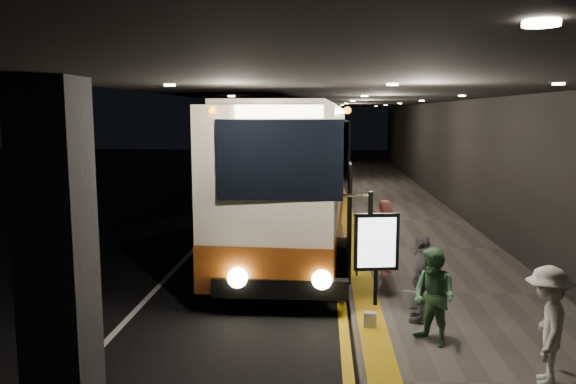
{
  "coord_description": "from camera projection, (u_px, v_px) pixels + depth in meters",
  "views": [
    {
      "loc": [
        1.94,
        -14.9,
        3.95
      ],
      "look_at": [
        0.94,
        0.94,
        1.7
      ],
      "focal_mm": 35.0,
      "sensor_mm": 36.0,
      "label": 1
    }
  ],
  "objects": [
    {
      "name": "coach_third",
      "position": [
        313.0,
        138.0,
        46.8
      ],
      "size": [
        2.57,
        12.02,
        3.78
      ],
      "rotation": [
        0.0,
        0.0,
        -0.01
      ],
      "color": "#EDE1C6",
      "rests_on": "ground"
    },
    {
      "name": "ground",
      "position": [
        252.0,
        258.0,
        15.39
      ],
      "size": [
        90.0,
        90.0,
        0.0
      ],
      "primitive_type": "plane",
      "color": "black"
    },
    {
      "name": "sidewalk",
      "position": [
        401.0,
        222.0,
        20.03
      ],
      "size": [
        4.5,
        50.0,
        0.15
      ],
      "primitive_type": "cube",
      "color": "#514C44",
      "rests_on": "ground"
    },
    {
      "name": "tactile_strip",
      "position": [
        348.0,
        219.0,
        20.13
      ],
      "size": [
        0.5,
        50.0,
        0.01
      ],
      "primitive_type": "cube",
      "color": "gold",
      "rests_on": "sidewalk"
    },
    {
      "name": "lane_line_white",
      "position": [
        220.0,
        222.0,
        20.45
      ],
      "size": [
        0.12,
        50.0,
        0.01
      ],
      "primitive_type": "cube",
      "color": "silver",
      "rests_on": "ground"
    },
    {
      "name": "stanchion_post",
      "position": [
        357.0,
        251.0,
        13.07
      ],
      "size": [
        0.05,
        0.05,
        1.2
      ],
      "primitive_type": "cylinder",
      "color": "black",
      "rests_on": "sidewalk"
    },
    {
      "name": "support_columns",
      "position": [
        222.0,
        164.0,
        19.13
      ],
      "size": [
        0.8,
        24.8,
        4.4
      ],
      "color": "black",
      "rests_on": "ground"
    },
    {
      "name": "passenger_boarding",
      "position": [
        387.0,
        237.0,
        13.22
      ],
      "size": [
        0.55,
        0.72,
        1.77
      ],
      "primitive_type": "imported",
      "rotation": [
        0.0,
        0.0,
        1.35
      ],
      "color": "#CD665F",
      "rests_on": "sidewalk"
    },
    {
      "name": "passenger_waiting_grey",
      "position": [
        421.0,
        278.0,
        10.2
      ],
      "size": [
        0.72,
        1.05,
        1.63
      ],
      "primitive_type": "imported",
      "rotation": [
        0.0,
        0.0,
        -1.83
      ],
      "color": "#4A494E",
      "rests_on": "sidewalk"
    },
    {
      "name": "terminal_wall",
      "position": [
        469.0,
        140.0,
        19.48
      ],
      "size": [
        0.1,
        50.0,
        6.0
      ],
      "primitive_type": "cube",
      "color": "black",
      "rests_on": "ground"
    },
    {
      "name": "canopy",
      "position": [
        340.0,
        94.0,
        19.53
      ],
      "size": [
        9.0,
        50.0,
        0.4
      ],
      "primitive_type": "cube",
      "color": "black",
      "rests_on": "support_columns"
    },
    {
      "name": "coach_second",
      "position": [
        307.0,
        147.0,
        33.85
      ],
      "size": [
        3.2,
        12.56,
        3.91
      ],
      "rotation": [
        0.0,
        0.0,
        0.05
      ],
      "color": "#EDE1C6",
      "rests_on": "ground"
    },
    {
      "name": "passenger_waiting_white",
      "position": [
        547.0,
        326.0,
        7.84
      ],
      "size": [
        0.83,
        1.2,
        1.7
      ],
      "primitive_type": "imported",
      "rotation": [
        0.0,
        0.0,
        -1.89
      ],
      "color": "silver",
      "rests_on": "sidewalk"
    },
    {
      "name": "bag_plain",
      "position": [
        370.0,
        320.0,
        9.98
      ],
      "size": [
        0.23,
        0.14,
        0.28
      ],
      "primitive_type": "cube",
      "rotation": [
        0.0,
        0.0,
        -0.06
      ],
      "color": "#B3ACA8",
      "rests_on": "sidewalk"
    },
    {
      "name": "info_sign",
      "position": [
        377.0,
        244.0,
        10.97
      ],
      "size": [
        0.88,
        0.25,
        1.86
      ],
      "rotation": [
        0.0,
        0.0,
        0.16
      ],
      "color": "black",
      "rests_on": "sidewalk"
    },
    {
      "name": "bag_polka",
      "position": [
        410.0,
        299.0,
        11.02
      ],
      "size": [
        0.29,
        0.21,
        0.32
      ],
      "primitive_type": "cube",
      "rotation": [
        0.0,
        0.0,
        -0.41
      ],
      "color": "black",
      "rests_on": "sidewalk"
    },
    {
      "name": "coach_main",
      "position": [
        296.0,
        179.0,
        16.95
      ],
      "size": [
        3.37,
        13.25,
        4.1
      ],
      "rotation": [
        0.0,
        0.0,
        -0.05
      ],
      "color": "#EDE1C6",
      "rests_on": "ground"
    },
    {
      "name": "kerb_stripe_yellow",
      "position": [
        334.0,
        223.0,
        20.19
      ],
      "size": [
        0.18,
        50.0,
        0.01
      ],
      "primitive_type": "cube",
      "color": "gold",
      "rests_on": "ground"
    },
    {
      "name": "passenger_waiting_green",
      "position": [
        434.0,
        297.0,
        9.19
      ],
      "size": [
        0.87,
        0.92,
        1.62
      ],
      "primitive_type": "imported",
      "rotation": [
        0.0,
        0.0,
        -0.89
      ],
      "color": "#43784D",
      "rests_on": "sidewalk"
    }
  ]
}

